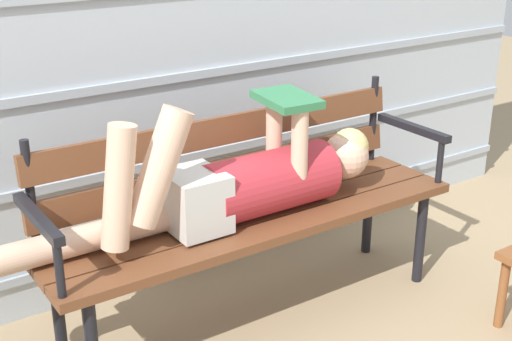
{
  "coord_description": "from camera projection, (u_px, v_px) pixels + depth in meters",
  "views": [
    {
      "loc": [
        -1.38,
        -1.96,
        1.6
      ],
      "look_at": [
        0.0,
        0.08,
        0.63
      ],
      "focal_mm": 49.49,
      "sensor_mm": 36.0,
      "label": 1
    }
  ],
  "objects": [
    {
      "name": "ground_plane",
      "position": [
        268.0,
        325.0,
        2.82
      ],
      "size": [
        12.0,
        12.0,
        0.0
      ],
      "primitive_type": "plane",
      "color": "tan"
    },
    {
      "name": "house_siding",
      "position": [
        184.0,
        31.0,
        2.9
      ],
      "size": [
        4.07,
        0.08,
        2.15
      ],
      "color": "#B2BCC6",
      "rests_on": "ground"
    },
    {
      "name": "park_bench",
      "position": [
        247.0,
        199.0,
        2.75
      ],
      "size": [
        1.71,
        0.44,
        0.85
      ],
      "color": "brown",
      "rests_on": "ground"
    },
    {
      "name": "reclining_person",
      "position": [
        239.0,
        182.0,
        2.62
      ],
      "size": [
        1.67,
        0.26,
        0.51
      ],
      "color": "#B72D38"
    }
  ]
}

